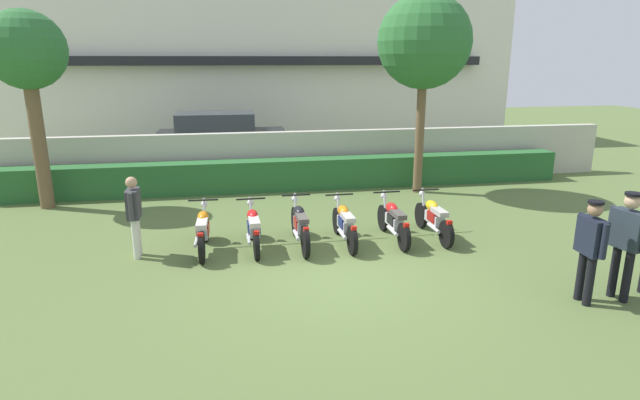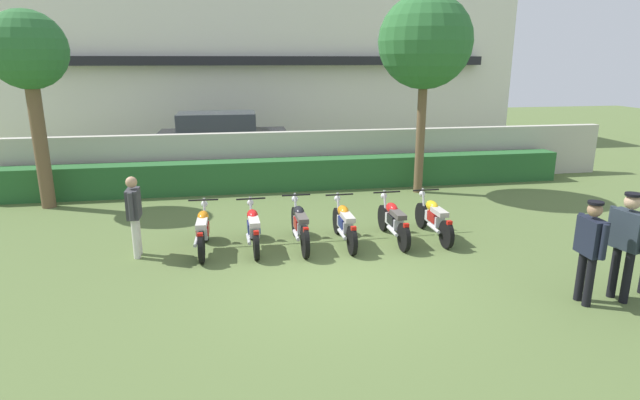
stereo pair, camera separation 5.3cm
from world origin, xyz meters
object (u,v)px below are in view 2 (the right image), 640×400
Objects in this scene: parked_car at (222,139)px; motorcycle_in_row_3 at (344,223)px; motorcycle_in_row_2 at (300,225)px; inspector_person at (134,210)px; motorcycle_in_row_0 at (203,230)px; officer_0 at (590,244)px; tree_far_side at (425,43)px; motorcycle_in_row_4 at (393,220)px; tree_near_inspector at (28,55)px; officer_1 at (627,237)px; motorcycle_in_row_5 at (434,218)px; motorcycle_in_row_1 at (253,228)px.

motorcycle_in_row_3 is at bearing -73.01° from parked_car.
inspector_person is (-3.19, -0.02, 0.47)m from motorcycle_in_row_2.
motorcycle_in_row_0 is 1.11× the size of officer_0.
officer_0 reaches higher than inspector_person.
tree_far_side is 8.75m from inspector_person.
motorcycle_in_row_4 is 5.20m from inspector_person.
parked_car is at bearing 21.04° from motorcycle_in_row_4.
parked_car is 7.17m from tree_near_inspector.
motorcycle_in_row_3 is at bearing -53.82° from officer_1.
motorcycle_in_row_2 is 1.99m from motorcycle_in_row_4.
officer_0 is (5.96, -3.36, 0.53)m from motorcycle_in_row_0.
inspector_person is at bearing -54.83° from tree_near_inspector.
tree_near_inspector reaches higher than officer_1.
tree_far_side is at bearing -16.68° from motorcycle_in_row_5.
motorcycle_in_row_3 is at bearing -92.63° from motorcycle_in_row_1.
inspector_person reaches higher than motorcycle_in_row_5.
motorcycle_in_row_0 reaches higher than motorcycle_in_row_5.
motorcycle_in_row_0 is at bearing 89.05° from motorcycle_in_row_5.
parked_car reaches higher than motorcycle_in_row_3.
motorcycle_in_row_0 is at bearing 88.04° from motorcycle_in_row_2.
motorcycle_in_row_3 and motorcycle_in_row_4 have the same top height.
motorcycle_in_row_5 reaches higher than motorcycle_in_row_1.
officer_0 reaches higher than motorcycle_in_row_2.
motorcycle_in_row_0 is 0.96× the size of motorcycle_in_row_4.
inspector_person is 7.94m from officer_0.
tree_near_inspector is at bearing 50.31° from motorcycle_in_row_1.
officer_0 is at bearing -125.55° from motorcycle_in_row_1.
tree_near_inspector reaches higher than motorcycle_in_row_1.
tree_near_inspector reaches higher than parked_car.
parked_car is at bearing -0.55° from motorcycle_in_row_0.
motorcycle_in_row_5 is (2.90, 0.03, -0.02)m from motorcycle_in_row_2.
tree_near_inspector is at bearing 62.49° from motorcycle_in_row_4.
tree_near_inspector reaches higher than officer_0.
motorcycle_in_row_3 reaches higher than motorcycle_in_row_5.
tree_near_inspector is (-4.44, -4.84, 2.87)m from parked_car.
tree_near_inspector is at bearing -46.67° from officer_1.
motorcycle_in_row_0 is at bearing -44.12° from tree_near_inspector.
officer_1 is (10.68, -7.33, -2.76)m from tree_near_inspector.
motorcycle_in_row_0 is 0.99m from motorcycle_in_row_1.
motorcycle_in_row_4 is (3.57, -8.85, -0.50)m from parked_car.
officer_0 is at bearing -11.85° from officer_1.
inspector_person is 8.51m from officer_1.
parked_car reaches higher than motorcycle_in_row_4.
parked_car is 2.58× the size of officer_1.
officer_0 reaches higher than motorcycle_in_row_5.
motorcycle_in_row_5 is at bearing -69.87° from officer_0.
motorcycle_in_row_3 is 1.06m from motorcycle_in_row_4.
motorcycle_in_row_5 is 6.10m from inspector_person.
tree_far_side is 2.90× the size of motorcycle_in_row_3.
motorcycle_in_row_0 is at bearing -147.15° from tree_far_side.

